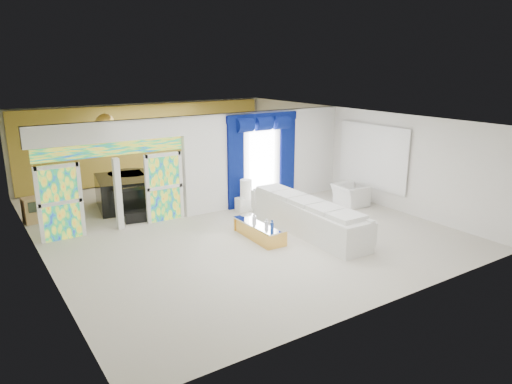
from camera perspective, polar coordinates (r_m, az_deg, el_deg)
floor at (r=13.85m, az=-3.77°, el=-3.47°), size 12.00×12.00×0.00m
dividing_wall at (r=15.38m, az=1.27°, el=4.26°), size 5.70×0.18×3.00m
dividing_header at (r=13.05m, az=-17.25°, el=7.03°), size 4.30×0.18×0.55m
stained_panel_left at (r=13.08m, az=-22.63°, el=-1.20°), size 0.95×0.04×2.00m
stained_panel_right at (r=13.83m, az=-11.04°, el=0.58°), size 0.95×0.04×2.00m
stained_transom at (r=13.12m, az=-17.09°, el=4.98°), size 4.00×0.05×0.35m
window_pane at (r=15.17m, az=0.70°, el=3.91°), size 1.00×0.02×2.30m
blue_drape_left at (r=14.63m, az=-2.49°, el=3.27°), size 0.55×0.10×2.80m
blue_drape_right at (r=15.73m, az=3.79°, el=4.10°), size 0.55×0.10×2.80m
blue_pelmet at (r=14.94m, az=0.78°, el=9.05°), size 2.60×0.12×0.25m
wall_mirror at (r=15.69m, az=13.94°, el=4.21°), size 0.04×2.70×1.90m
gold_curtains at (r=18.71m, az=-12.87°, el=5.87°), size 9.70×0.12×2.90m
white_sofa at (r=12.89m, az=6.17°, el=-3.10°), size 1.05×4.23×0.80m
coffee_table at (r=12.42m, az=0.42°, el=-4.74°), size 0.64×1.76×0.39m
console_table at (r=14.89m, az=-0.23°, el=-1.27°), size 1.21×0.45×0.40m
table_lamp at (r=14.61m, az=-1.22°, el=0.38°), size 0.36×0.36×0.58m
armchair at (r=15.54m, az=11.35°, el=-0.35°), size 1.00×1.12×0.67m
grand_piano at (r=15.52m, az=-15.87°, el=-0.06°), size 1.79×2.16×0.98m
piano_bench at (r=14.15m, az=-13.78°, el=-2.82°), size 0.97×0.51×0.31m
tv_console at (r=15.02m, az=-25.43°, el=-1.98°), size 0.56×0.52×0.74m
chandelier at (r=15.50m, az=-17.82°, el=7.92°), size 0.60×0.60×0.60m
decanters at (r=12.17m, az=0.99°, el=-3.80°), size 0.15×0.91×0.21m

